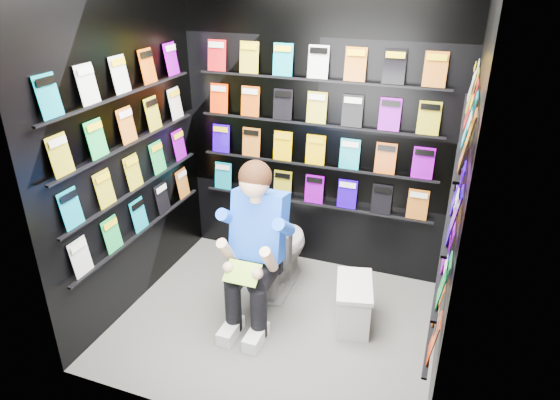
% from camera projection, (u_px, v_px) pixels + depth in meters
% --- Properties ---
extents(floor, '(2.40, 2.40, 0.00)m').
position_uv_depth(floor, '(276.00, 323.00, 3.94)').
color(floor, '#5C5C5A').
rests_on(floor, ground).
extents(wall_back, '(2.40, 0.04, 2.60)m').
position_uv_depth(wall_back, '(317.00, 129.00, 4.23)').
color(wall_back, black).
rests_on(wall_back, floor).
extents(wall_front, '(2.40, 0.04, 2.60)m').
position_uv_depth(wall_front, '(205.00, 239.00, 2.53)').
color(wall_front, black).
rests_on(wall_front, floor).
extents(wall_left, '(0.04, 2.00, 2.60)m').
position_uv_depth(wall_left, '(127.00, 149.00, 3.76)').
color(wall_left, black).
rests_on(wall_left, floor).
extents(wall_right, '(0.04, 2.00, 2.60)m').
position_uv_depth(wall_right, '(461.00, 196.00, 3.00)').
color(wall_right, black).
rests_on(wall_right, floor).
extents(comics_back, '(2.10, 0.06, 1.37)m').
position_uv_depth(comics_back, '(316.00, 129.00, 4.20)').
color(comics_back, '#BE4A0D').
rests_on(comics_back, wall_back).
extents(comics_left, '(0.06, 1.70, 1.37)m').
position_uv_depth(comics_left, '(130.00, 149.00, 3.75)').
color(comics_left, '#BE4A0D').
rests_on(comics_left, wall_left).
extents(comics_right, '(0.06, 1.70, 1.37)m').
position_uv_depth(comics_right, '(456.00, 194.00, 3.01)').
color(comics_right, '#BE4A0D').
rests_on(comics_right, wall_right).
extents(toilet, '(0.43, 0.76, 0.73)m').
position_uv_depth(toilet, '(278.00, 249.00, 4.25)').
color(toilet, white).
rests_on(toilet, floor).
extents(longbox, '(0.34, 0.49, 0.33)m').
position_uv_depth(longbox, '(353.00, 305.00, 3.87)').
color(longbox, silver).
rests_on(longbox, floor).
extents(longbox_lid, '(0.36, 0.52, 0.03)m').
position_uv_depth(longbox_lid, '(355.00, 286.00, 3.79)').
color(longbox_lid, silver).
rests_on(longbox_lid, longbox).
extents(reader, '(0.55, 0.80, 1.45)m').
position_uv_depth(reader, '(260.00, 226.00, 3.75)').
color(reader, blue).
rests_on(reader, toilet).
extents(held_comic, '(0.26, 0.15, 0.11)m').
position_uv_depth(held_comic, '(242.00, 273.00, 3.54)').
color(held_comic, green).
rests_on(held_comic, reader).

